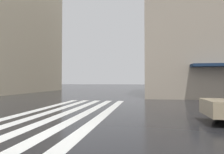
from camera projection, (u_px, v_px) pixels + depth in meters
name	position (u px, v px, depth m)	size (l,w,h in m)	color
ground_plane	(40.00, 134.00, 5.95)	(220.00, 220.00, 0.00)	black
zebra_crossing	(67.00, 113.00, 10.03)	(13.00, 4.50, 0.01)	silver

